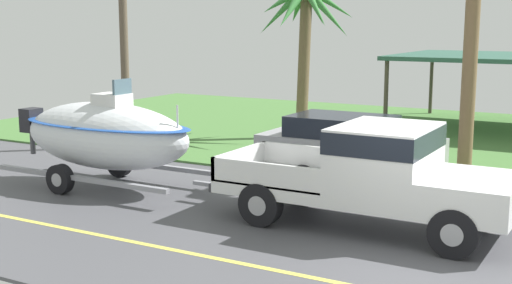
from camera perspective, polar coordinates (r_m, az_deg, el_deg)
The scene contains 5 objects.
pickup_truck_towing at distance 12.30m, azimuth 10.51°, elevation -2.48°, with size 5.51×2.07×1.88m.
boat_on_trailer at distance 15.55m, azimuth -12.46°, elevation 0.58°, with size 5.75×2.15×2.45m.
parked_sedan_near at distance 17.04m, azimuth 7.66°, elevation -0.21°, with size 4.40×1.94×1.38m.
carport_awning at distance 24.76m, azimuth 19.39°, elevation 6.61°, with size 6.35×5.95×2.56m.
palm_tree_near_right at distance 21.47m, azimuth 3.96°, elevation 10.24°, with size 3.37×3.12×5.03m.
Camera 1 is at (2.79, -10.40, 3.66)m, focal length 48.03 mm.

